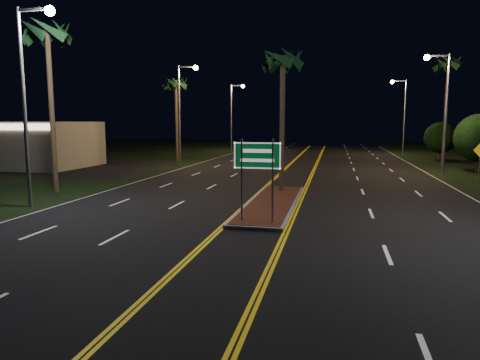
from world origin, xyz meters
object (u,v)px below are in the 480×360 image
(highway_sign, at_px, (257,163))
(car_near, at_px, (261,154))
(shrub_far, at_px, (440,138))
(shrub_mid, at_px, (479,138))
(streetlight_left_near, at_px, (30,84))
(streetlight_left_far, at_px, (234,110))
(palm_right_far, at_px, (449,65))
(car_far, at_px, (246,147))
(palm_median, at_px, (283,60))
(palm_left_far, at_px, (176,84))
(streetlight_right_far, at_px, (402,108))
(commercial_building, at_px, (7,144))
(palm_left_near, at_px, (47,34))
(streetlight_right_mid, at_px, (442,99))
(warning_sign, at_px, (480,155))
(streetlight_left_mid, at_px, (183,103))
(median_island, at_px, (272,203))

(highway_sign, distance_m, car_near, 27.80)
(shrub_far, bearing_deg, shrub_mid, -89.05)
(streetlight_left_near, xyz_separation_m, streetlight_left_far, (0.00, 40.00, 0.00))
(palm_right_far, relative_size, car_far, 2.19)
(palm_median, relative_size, palm_left_far, 0.94)
(palm_median, relative_size, palm_right_far, 0.81)
(streetlight_right_far, relative_size, palm_left_far, 1.02)
(commercial_building, distance_m, streetlight_left_far, 28.75)
(palm_left_near, bearing_deg, streetlight_right_mid, 31.20)
(streetlight_right_mid, relative_size, warning_sign, 3.57)
(streetlight_left_mid, relative_size, palm_right_far, 0.87)
(car_near, xyz_separation_m, warning_sign, (17.56, -9.95, 0.88))
(median_island, height_order, car_near, car_near)
(commercial_building, bearing_deg, palm_median, -20.05)
(palm_left_near, bearing_deg, commercial_building, 138.39)
(streetlight_left_mid, xyz_separation_m, palm_left_near, (-1.89, -16.00, 3.02))
(palm_left_near, bearing_deg, shrub_mid, 31.12)
(palm_median, bearing_deg, streetlight_left_far, 107.58)
(streetlight_left_mid, bearing_deg, streetlight_right_far, 40.30)
(median_island, xyz_separation_m, shrub_mid, (14.00, 17.00, 2.64))
(streetlight_left_near, height_order, streetlight_left_far, same)
(highway_sign, bearing_deg, streetlight_left_mid, 116.59)
(median_island, height_order, palm_left_far, palm_left_far)
(streetlight_left_mid, distance_m, car_near, 9.94)
(streetlight_right_far, height_order, car_far, streetlight_right_far)
(palm_left_near, distance_m, car_far, 33.89)
(streetlight_left_mid, xyz_separation_m, shrub_mid, (24.61, 0.00, -2.93))
(median_island, xyz_separation_m, streetlight_right_mid, (10.61, 15.00, 5.57))
(car_far, bearing_deg, streetlight_left_far, 135.55)
(car_near, bearing_deg, streetlight_left_mid, -132.76)
(streetlight_left_near, height_order, streetlight_right_mid, same)
(streetlight_left_far, bearing_deg, streetlight_left_near, -90.00)
(palm_right_far, xyz_separation_m, warning_sign, (0.20, -9.77, -7.50))
(median_island, distance_m, streetlight_left_near, 12.36)
(streetlight_left_mid, distance_m, streetlight_right_mid, 21.32)
(streetlight_right_far, xyz_separation_m, shrub_mid, (3.39, -18.00, -2.93))
(highway_sign, relative_size, streetlight_left_far, 0.36)
(commercial_building, height_order, streetlight_left_far, streetlight_left_far)
(palm_median, bearing_deg, streetlight_left_near, -148.51)
(streetlight_right_far, bearing_deg, streetlight_left_far, 174.62)
(streetlight_left_mid, height_order, car_near, streetlight_left_mid)
(palm_left_far, bearing_deg, warning_sign, -16.77)
(highway_sign, bearing_deg, streetlight_left_far, 104.44)
(streetlight_right_far, bearing_deg, palm_median, -108.62)
(palm_median, bearing_deg, warning_sign, 36.81)
(streetlight_left_near, xyz_separation_m, car_far, (2.40, 36.67, -4.87))
(median_island, height_order, shrub_far, shrub_far)
(shrub_mid, bearing_deg, streetlight_left_far, 140.90)
(streetlight_left_near, height_order, car_near, streetlight_left_near)
(streetlight_right_mid, height_order, palm_left_near, palm_left_near)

